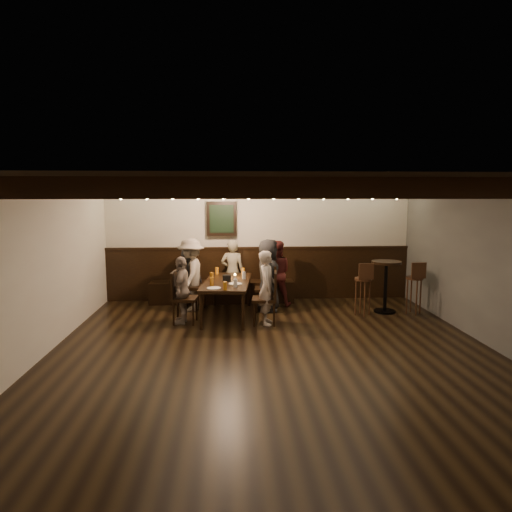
{
  "coord_description": "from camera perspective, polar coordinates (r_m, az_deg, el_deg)",
  "views": [
    {
      "loc": [
        -0.63,
        -6.23,
        2.27
      ],
      "look_at": [
        -0.2,
        1.3,
        1.24
      ],
      "focal_mm": 32.0,
      "sensor_mm": 36.0,
      "label": 1
    }
  ],
  "objects": [
    {
      "name": "pint_d",
      "position": [
        8.59,
        -1.51,
        -2.43
      ],
      "size": [
        0.07,
        0.07,
        0.14
      ],
      "primitive_type": "cylinder",
      "color": "silver",
      "rests_on": "dining_table"
    },
    {
      "name": "bar_stool_right",
      "position": [
        9.17,
        19.14,
        -4.57
      ],
      "size": [
        0.32,
        0.33,
        1.01
      ],
      "rotation": [
        0.0,
        0.0,
        0.06
      ],
      "color": "#362011",
      "rests_on": "floor"
    },
    {
      "name": "pint_e",
      "position": [
        8.01,
        -5.55,
        -3.22
      ],
      "size": [
        0.07,
        0.07,
        0.14
      ],
      "primitive_type": "cylinder",
      "color": "#BF7219",
      "rests_on": "dining_table"
    },
    {
      "name": "person_left_far",
      "position": [
        8.13,
        -9.25,
        -4.2
      ],
      "size": [
        0.36,
        0.72,
        1.19
      ],
      "primitive_type": "imported",
      "rotation": [
        0.0,
        0.0,
        -1.67
      ],
      "color": "gray",
      "rests_on": "floor"
    },
    {
      "name": "pint_b",
      "position": [
        9.04,
        -1.63,
        -1.93
      ],
      "size": [
        0.07,
        0.07,
        0.14
      ],
      "primitive_type": "cylinder",
      "color": "#BF7219",
      "rests_on": "dining_table"
    },
    {
      "name": "high_top_table",
      "position": [
        9.08,
        15.92,
        -2.76
      ],
      "size": [
        0.56,
        0.56,
        1.0
      ],
      "color": "black",
      "rests_on": "floor"
    },
    {
      "name": "pint_f",
      "position": [
        7.86,
        -2.61,
        -3.39
      ],
      "size": [
        0.07,
        0.07,
        0.14
      ],
      "primitive_type": "cylinder",
      "color": "silver",
      "rests_on": "dining_table"
    },
    {
      "name": "room",
      "position": [
        8.53,
        -0.96,
        -0.28
      ],
      "size": [
        7.0,
        7.0,
        7.0
      ],
      "color": "black",
      "rests_on": "ground"
    },
    {
      "name": "person_bench_right",
      "position": [
        9.27,
        2.5,
        -2.17
      ],
      "size": [
        0.7,
        0.57,
        1.34
      ],
      "primitive_type": "imported",
      "rotation": [
        0.0,
        0.0,
        3.04
      ],
      "color": "maroon",
      "rests_on": "floor"
    },
    {
      "name": "person_bench_left",
      "position": [
        9.46,
        -8.49,
        -2.5
      ],
      "size": [
        0.62,
        0.43,
        1.19
      ],
      "primitive_type": "imported",
      "rotation": [
        0.0,
        0.0,
        3.04
      ],
      "color": "#252426",
      "rests_on": "floor"
    },
    {
      "name": "bar_stool_left",
      "position": [
        8.8,
        13.21,
        -4.86
      ],
      "size": [
        0.32,
        0.33,
        1.01
      ],
      "rotation": [
        0.0,
        0.0,
        0.04
      ],
      "color": "#362011",
      "rests_on": "floor"
    },
    {
      "name": "plate_near",
      "position": [
        7.77,
        -5.29,
        -4.03
      ],
      "size": [
        0.24,
        0.24,
        0.01
      ],
      "primitive_type": "cylinder",
      "color": "white",
      "rests_on": "dining_table"
    },
    {
      "name": "pint_c",
      "position": [
        8.56,
        -5.57,
        -2.51
      ],
      "size": [
        0.07,
        0.07,
        0.14
      ],
      "primitive_type": "cylinder",
      "color": "#BF7219",
      "rests_on": "dining_table"
    },
    {
      "name": "person_left_near",
      "position": [
        8.97,
        -8.1,
        -2.29
      ],
      "size": [
        0.62,
        0.97,
        1.42
      ],
      "primitive_type": "imported",
      "rotation": [
        0.0,
        0.0,
        -1.67
      ],
      "color": "gray",
      "rests_on": "floor"
    },
    {
      "name": "candle",
      "position": [
        8.71,
        -2.64,
        -2.6
      ],
      "size": [
        0.05,
        0.05,
        0.05
      ],
      "primitive_type": "cylinder",
      "color": "beige",
      "rests_on": "dining_table"
    },
    {
      "name": "pint_a",
      "position": [
        9.14,
        -4.92,
        -1.84
      ],
      "size": [
        0.07,
        0.07,
        0.14
      ],
      "primitive_type": "cylinder",
      "color": "#BF7219",
      "rests_on": "dining_table"
    },
    {
      "name": "chair_left_near",
      "position": [
        9.05,
        -7.87,
        -4.89
      ],
      "size": [
        0.48,
        0.48,
        0.96
      ],
      "rotation": [
        0.0,
        0.0,
        -1.67
      ],
      "color": "black",
      "rests_on": "floor"
    },
    {
      "name": "plate_far",
      "position": [
        8.12,
        -2.6,
        -3.48
      ],
      "size": [
        0.24,
        0.24,
        0.01
      ],
      "primitive_type": "cylinder",
      "color": "white",
      "rests_on": "dining_table"
    },
    {
      "name": "chair_right_near",
      "position": [
        8.91,
        1.31,
        -5.13
      ],
      "size": [
        0.45,
        0.45,
        0.91
      ],
      "rotation": [
        0.0,
        0.0,
        1.47
      ],
      "color": "black",
      "rests_on": "floor"
    },
    {
      "name": "person_bench_centre",
      "position": [
        9.46,
        -2.96,
        -1.98
      ],
      "size": [
        0.52,
        0.37,
        1.33
      ],
      "primitive_type": "imported",
      "rotation": [
        0.0,
        0.0,
        3.04
      ],
      "color": "gray",
      "rests_on": "floor"
    },
    {
      "name": "person_right_far",
      "position": [
        7.95,
        1.41,
        -3.98
      ],
      "size": [
        0.36,
        0.5,
        1.3
      ],
      "primitive_type": "imported",
      "rotation": [
        0.0,
        0.0,
        1.47
      ],
      "color": "#BDAEA0",
      "rests_on": "floor"
    },
    {
      "name": "chair_left_far",
      "position": [
        8.19,
        -8.99,
        -6.35
      ],
      "size": [
        0.46,
        0.46,
        0.92
      ],
      "rotation": [
        0.0,
        0.0,
        -1.67
      ],
      "color": "black",
      "rests_on": "floor"
    },
    {
      "name": "person_right_near",
      "position": [
        8.83,
        1.52,
        -2.44
      ],
      "size": [
        0.51,
        0.73,
        1.41
      ],
      "primitive_type": "imported",
      "rotation": [
        0.0,
        0.0,
        1.47
      ],
      "color": "#252527",
      "rests_on": "floor"
    },
    {
      "name": "dining_table",
      "position": [
        8.45,
        -3.63,
        -3.49
      ],
      "size": [
        0.99,
        1.87,
        0.68
      ],
      "rotation": [
        0.0,
        0.0,
        -0.1
      ],
      "color": "black",
      "rests_on": "floor"
    },
    {
      "name": "condiment_caddy",
      "position": [
        8.37,
        -3.68,
        -2.78
      ],
      "size": [
        0.15,
        0.1,
        0.12
      ],
      "primitive_type": "cube",
      "color": "black",
      "rests_on": "dining_table"
    },
    {
      "name": "pint_g",
      "position": [
        7.64,
        -3.9,
        -3.74
      ],
      "size": [
        0.07,
        0.07,
        0.14
      ],
      "primitive_type": "cylinder",
      "color": "#BF7219",
      "rests_on": "dining_table"
    },
    {
      "name": "chair_right_far",
      "position": [
        8.04,
        1.19,
        -6.52
      ],
      "size": [
        0.46,
        0.46,
        0.93
      ],
      "rotation": [
        0.0,
        0.0,
        1.47
      ],
      "color": "black",
      "rests_on": "floor"
    }
  ]
}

